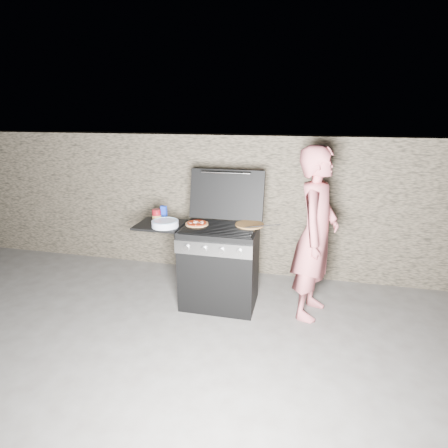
% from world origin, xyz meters
% --- Properties ---
extents(ground, '(50.00, 50.00, 0.00)m').
position_xyz_m(ground, '(0.00, 0.00, 0.00)').
color(ground, '#544E48').
extents(stone_wall, '(8.00, 0.35, 1.80)m').
position_xyz_m(stone_wall, '(0.00, 1.05, 0.90)').
color(stone_wall, '#776852').
rests_on(stone_wall, ground).
extents(gas_grill, '(1.34, 0.79, 0.91)m').
position_xyz_m(gas_grill, '(-0.25, 0.00, 0.46)').
color(gas_grill, black).
rests_on(gas_grill, ground).
extents(pizza_topped, '(0.27, 0.27, 0.03)m').
position_xyz_m(pizza_topped, '(-0.26, 0.03, 0.92)').
color(pizza_topped, tan).
rests_on(pizza_topped, gas_grill).
extents(pizza_plain, '(0.40, 0.40, 0.02)m').
position_xyz_m(pizza_plain, '(0.30, 0.13, 0.92)').
color(pizza_plain, '#AF7C48').
rests_on(pizza_plain, gas_grill).
extents(sauce_jar, '(0.11, 0.11, 0.15)m').
position_xyz_m(sauce_jar, '(-0.72, 0.04, 0.98)').
color(sauce_jar, maroon).
rests_on(sauce_jar, gas_grill).
extents(blue_carton, '(0.07, 0.04, 0.14)m').
position_xyz_m(blue_carton, '(-0.71, 0.21, 0.97)').
color(blue_carton, '#1635C0').
rests_on(blue_carton, gas_grill).
extents(plate_stack, '(0.32, 0.32, 0.07)m').
position_xyz_m(plate_stack, '(-0.58, -0.08, 0.94)').
color(plate_stack, silver).
rests_on(plate_stack, gas_grill).
extents(person, '(0.57, 0.74, 1.78)m').
position_xyz_m(person, '(0.99, 0.05, 0.89)').
color(person, '#CE656B').
rests_on(person, ground).
extents(tongs, '(0.39, 0.02, 0.08)m').
position_xyz_m(tongs, '(0.44, 0.00, 0.95)').
color(tongs, black).
rests_on(tongs, gas_grill).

